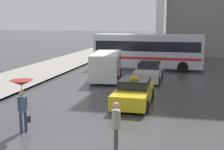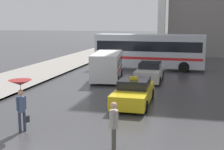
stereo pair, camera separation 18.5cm
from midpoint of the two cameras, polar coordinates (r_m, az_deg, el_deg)
name	(u,v)px [view 1 (the left image)]	position (r m, az deg, el deg)	size (l,w,h in m)	color
taxi	(134,92)	(17.28, 3.74, -3.18)	(1.91, 4.61, 1.54)	gold
sedan_red	(149,72)	(24.24, 6.58, 0.54)	(1.91, 4.72, 1.40)	#B7B2AD
ambulance_van	(106,65)	(24.42, -1.24, 1.90)	(2.71, 5.60, 2.12)	silver
city_bus	(148,50)	(30.20, 6.47, 4.59)	(10.43, 3.08, 3.32)	#B2B7C1
pedestrian_with_umbrella	(22,92)	(13.18, -16.53, -2.99)	(0.94, 0.94, 2.16)	#2D3347
pedestrian_man	(116,122)	(10.99, 0.26, -8.56)	(0.33, 0.47, 1.74)	#4C473D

